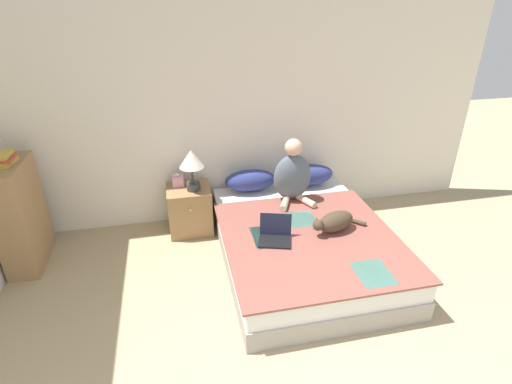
% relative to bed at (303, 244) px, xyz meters
% --- Properties ---
extents(wall_back, '(5.75, 0.05, 2.55)m').
position_rel_bed_xyz_m(wall_back, '(-0.43, 1.11, 1.08)').
color(wall_back, silver).
rests_on(wall_back, ground_plane).
extents(bed, '(1.59, 2.07, 0.39)m').
position_rel_bed_xyz_m(bed, '(0.00, 0.00, 0.00)').
color(bed, '#9E998E').
rests_on(bed, ground_plane).
extents(pillow_near, '(0.58, 0.27, 0.24)m').
position_rel_bed_xyz_m(pillow_near, '(-0.35, 0.88, 0.32)').
color(pillow_near, navy).
rests_on(pillow_near, bed).
extents(pillow_far, '(0.58, 0.27, 0.24)m').
position_rel_bed_xyz_m(pillow_far, '(0.35, 0.88, 0.32)').
color(pillow_far, navy).
rests_on(pillow_far, bed).
extents(person_sitting, '(0.41, 0.40, 0.68)m').
position_rel_bed_xyz_m(person_sitting, '(0.05, 0.58, 0.48)').
color(person_sitting, slate).
rests_on(person_sitting, bed).
extents(cat_tabby, '(0.58, 0.31, 0.19)m').
position_rel_bed_xyz_m(cat_tabby, '(0.25, -0.13, 0.30)').
color(cat_tabby, '#473828').
rests_on(cat_tabby, bed).
extents(laptop_open, '(0.35, 0.32, 0.22)m').
position_rel_bed_xyz_m(laptop_open, '(-0.33, -0.16, 0.25)').
color(laptop_open, black).
rests_on(laptop_open, bed).
extents(nightstand, '(0.46, 0.45, 0.52)m').
position_rel_bed_xyz_m(nightstand, '(-1.04, 0.82, 0.06)').
color(nightstand, '#937047').
rests_on(nightstand, ground_plane).
extents(table_lamp, '(0.26, 0.26, 0.45)m').
position_rel_bed_xyz_m(table_lamp, '(-0.99, 0.77, 0.64)').
color(table_lamp, '#38383D').
rests_on(table_lamp, nightstand).
extents(tissue_box, '(0.12, 0.12, 0.14)m').
position_rel_bed_xyz_m(tissue_box, '(-1.14, 0.92, 0.38)').
color(tissue_box, '#E09EB2').
rests_on(tissue_box, nightstand).
extents(bookshelf, '(0.28, 0.66, 1.05)m').
position_rel_bed_xyz_m(bookshelf, '(-2.63, 0.57, 0.33)').
color(bookshelf, '#99754C').
rests_on(bookshelf, ground_plane).
extents(book_stack_top, '(0.19, 0.24, 0.10)m').
position_rel_bed_xyz_m(book_stack_top, '(-2.63, 0.57, 0.90)').
color(book_stack_top, gold).
rests_on(book_stack_top, bookshelf).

